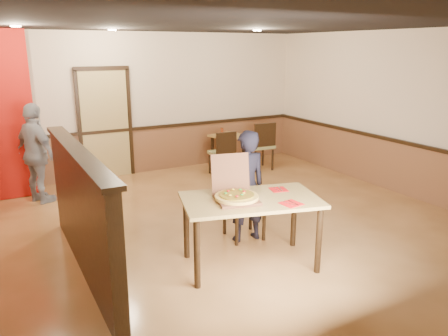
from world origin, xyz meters
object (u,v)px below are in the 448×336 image
object	(u,v)px
passerby	(37,154)
pizza_box	(236,194)
diner	(246,186)
diner_chair	(242,198)
side_table	(228,142)
side_chair_left	(223,151)
side_chair_right	(261,144)
main_table	(251,207)
condiment	(222,132)

from	to	relation	value
passerby	pizza_box	xyz separation A→B (m)	(1.72, -3.48, 0.07)
diner	pizza_box	bearing A→B (deg)	52.09
diner_chair	pizza_box	bearing A→B (deg)	-120.39
side_table	diner_chair	bearing A→B (deg)	-116.28
diner_chair	side_chair_left	size ratio (longest dim) A/B	1.08
diner	passerby	world-z (taller)	passerby
diner	pizza_box	world-z (taller)	diner
passerby	side_chair_right	bearing A→B (deg)	-116.14
side_chair_left	diner_chair	bearing A→B (deg)	68.94
side_chair_left	pizza_box	size ratio (longest dim) A/B	1.45
side_table	pizza_box	size ratio (longest dim) A/B	1.28
diner_chair	pizza_box	distance (m)	0.97
main_table	condiment	distance (m)	4.50
diner_chair	condiment	bearing A→B (deg)	71.19
main_table	diner_chair	size ratio (longest dim) A/B	1.77
diner_chair	pizza_box	xyz separation A→B (m)	(-0.53, -0.73, 0.36)
condiment	pizza_box	bearing A→B (deg)	-116.53
side_chair_left	side_chair_right	size ratio (longest dim) A/B	0.89
main_table	passerby	world-z (taller)	passerby
pizza_box	diner_chair	bearing A→B (deg)	67.90
side_table	pizza_box	xyz separation A→B (m)	(-2.15, -4.02, 0.38)
side_chair_right	condiment	bearing A→B (deg)	-44.82
main_table	side_table	xyz separation A→B (m)	(1.98, 4.07, -0.21)
condiment	diner_chair	bearing A→B (deg)	-114.24
diner	side_table	bearing A→B (deg)	-112.86
diner	condiment	distance (m)	3.79
diner	pizza_box	distance (m)	0.78
side_chair_right	diner	xyz separation A→B (m)	(-2.10, -2.82, 0.19)
side_chair_right	diner	bearing A→B (deg)	57.45
side_chair_left	pizza_box	world-z (taller)	pizza_box
diner_chair	passerby	world-z (taller)	passerby
main_table	side_table	distance (m)	4.53
main_table	diner	bearing A→B (deg)	77.72
diner_chair	side_table	size ratio (longest dim) A/B	1.22
side_chair_right	condiment	world-z (taller)	side_chair_right
diner_chair	side_chair_right	world-z (taller)	side_chair_right
pizza_box	side_table	bearing A→B (deg)	75.57
passerby	condiment	size ratio (longest dim) A/B	10.95
main_table	side_chair_left	bearing A→B (deg)	81.23
pizza_box	condiment	distance (m)	4.53
side_chair_left	side_chair_right	world-z (taller)	side_chair_right
side_chair_left	side_table	distance (m)	0.77
side_chair_right	passerby	xyz separation A→B (m)	(-4.32, 0.09, 0.27)
main_table	condiment	world-z (taller)	condiment
side_table	passerby	distance (m)	3.93
side_chair_right	diner	size ratio (longest dim) A/B	0.68
diner	passerby	xyz separation A→B (m)	(-2.22, 2.90, 0.08)
side_table	condiment	size ratio (longest dim) A/B	5.30
passerby	diner_chair	bearing A→B (deg)	-165.74
condiment	side_table	bearing A→B (deg)	-14.36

